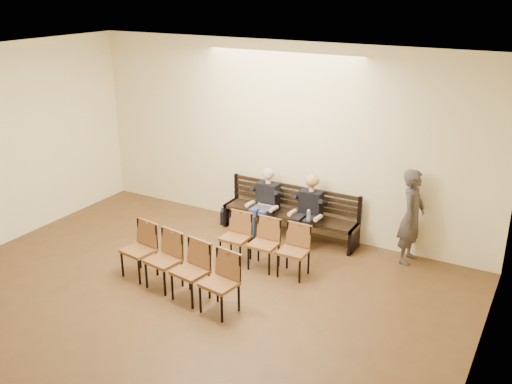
{
  "coord_description": "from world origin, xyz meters",
  "views": [
    {
      "loc": [
        4.54,
        -4.07,
        4.47
      ],
      "look_at": [
        -0.02,
        4.05,
        1.0
      ],
      "focal_mm": 40.0,
      "sensor_mm": 36.0,
      "label": 1
    }
  ],
  "objects_px": {
    "seated_man": "(265,204)",
    "passerby": "(413,210)",
    "laptop": "(263,208)",
    "seated_woman": "(308,214)",
    "chair_row_front": "(177,266)",
    "water_bottle": "(308,222)",
    "chair_row_back": "(264,245)",
    "bag": "(230,217)",
    "bench": "(289,225)"
  },
  "relations": [
    {
      "from": "passerby",
      "to": "seated_woman",
      "type": "bearing_deg",
      "value": 100.12
    },
    {
      "from": "seated_man",
      "to": "chair_row_front",
      "type": "relative_size",
      "value": 0.55
    },
    {
      "from": "seated_woman",
      "to": "passerby",
      "type": "relative_size",
      "value": 0.62
    },
    {
      "from": "passerby",
      "to": "chair_row_front",
      "type": "height_order",
      "value": "passerby"
    },
    {
      "from": "bench",
      "to": "passerby",
      "type": "distance_m",
      "value": 2.31
    },
    {
      "from": "passerby",
      "to": "chair_row_back",
      "type": "bearing_deg",
      "value": 128.41
    },
    {
      "from": "laptop",
      "to": "chair_row_front",
      "type": "height_order",
      "value": "chair_row_front"
    },
    {
      "from": "seated_woman",
      "to": "chair_row_back",
      "type": "distance_m",
      "value": 1.24
    },
    {
      "from": "seated_woman",
      "to": "laptop",
      "type": "xyz_separation_m",
      "value": [
        -0.84,
        -0.13,
        -0.01
      ]
    },
    {
      "from": "chair_row_front",
      "to": "chair_row_back",
      "type": "height_order",
      "value": "chair_row_front"
    },
    {
      "from": "bench",
      "to": "seated_woman",
      "type": "xyz_separation_m",
      "value": [
        0.43,
        -0.12,
        0.35
      ]
    },
    {
      "from": "seated_man",
      "to": "seated_woman",
      "type": "xyz_separation_m",
      "value": [
        0.87,
        0.0,
        -0.02
      ]
    },
    {
      "from": "chair_row_front",
      "to": "seated_woman",
      "type": "bearing_deg",
      "value": 77.49
    },
    {
      "from": "laptop",
      "to": "chair_row_front",
      "type": "xyz_separation_m",
      "value": [
        -0.16,
        -2.42,
        -0.12
      ]
    },
    {
      "from": "water_bottle",
      "to": "seated_woman",
      "type": "bearing_deg",
      "value": 114.27
    },
    {
      "from": "chair_row_back",
      "to": "chair_row_front",
      "type": "bearing_deg",
      "value": -120.08
    },
    {
      "from": "seated_woman",
      "to": "chair_row_back",
      "type": "xyz_separation_m",
      "value": [
        -0.24,
        -1.21,
        -0.16
      ]
    },
    {
      "from": "chair_row_front",
      "to": "chair_row_back",
      "type": "bearing_deg",
      "value": 69.57
    },
    {
      "from": "bench",
      "to": "chair_row_back",
      "type": "xyz_separation_m",
      "value": [
        0.19,
        -1.33,
        0.2
      ]
    },
    {
      "from": "seated_man",
      "to": "passerby",
      "type": "bearing_deg",
      "value": 4.78
    },
    {
      "from": "bag",
      "to": "chair_row_back",
      "type": "xyz_separation_m",
      "value": [
        1.46,
        -1.31,
        0.29
      ]
    },
    {
      "from": "seated_man",
      "to": "passerby",
      "type": "relative_size",
      "value": 0.64
    },
    {
      "from": "bench",
      "to": "bag",
      "type": "bearing_deg",
      "value": -179.15
    },
    {
      "from": "bench",
      "to": "laptop",
      "type": "height_order",
      "value": "laptop"
    },
    {
      "from": "seated_man",
      "to": "laptop",
      "type": "distance_m",
      "value": 0.14
    },
    {
      "from": "water_bottle",
      "to": "chair_row_back",
      "type": "relative_size",
      "value": 0.14
    },
    {
      "from": "passerby",
      "to": "laptop",
      "type": "bearing_deg",
      "value": 100.75
    },
    {
      "from": "laptop",
      "to": "passerby",
      "type": "bearing_deg",
      "value": 5.1
    },
    {
      "from": "water_bottle",
      "to": "passerby",
      "type": "distance_m",
      "value": 1.75
    },
    {
      "from": "bench",
      "to": "chair_row_front",
      "type": "xyz_separation_m",
      "value": [
        -0.57,
        -2.67,
        0.22
      ]
    },
    {
      "from": "seated_man",
      "to": "chair_row_back",
      "type": "xyz_separation_m",
      "value": [
        0.62,
        -1.21,
        -0.17
      ]
    },
    {
      "from": "laptop",
      "to": "chair_row_back",
      "type": "bearing_deg",
      "value": -63.75
    },
    {
      "from": "passerby",
      "to": "bag",
      "type": "bearing_deg",
      "value": 94.98
    },
    {
      "from": "chair_row_front",
      "to": "chair_row_back",
      "type": "relative_size",
      "value": 1.44
    },
    {
      "from": "seated_man",
      "to": "passerby",
      "type": "xyz_separation_m",
      "value": [
        2.63,
        0.22,
        0.34
      ]
    },
    {
      "from": "water_bottle",
      "to": "bag",
      "type": "bearing_deg",
      "value": 168.29
    },
    {
      "from": "chair_row_back",
      "to": "laptop",
      "type": "bearing_deg",
      "value": 118.14
    },
    {
      "from": "laptop",
      "to": "chair_row_back",
      "type": "xyz_separation_m",
      "value": [
        0.59,
        -1.07,
        -0.15
      ]
    },
    {
      "from": "seated_woman",
      "to": "chair_row_front",
      "type": "relative_size",
      "value": 0.53
    },
    {
      "from": "chair_row_front",
      "to": "laptop",
      "type": "bearing_deg",
      "value": 95.04
    },
    {
      "from": "seated_man",
      "to": "passerby",
      "type": "distance_m",
      "value": 2.66
    },
    {
      "from": "bag",
      "to": "bench",
      "type": "bearing_deg",
      "value": 0.85
    },
    {
      "from": "water_bottle",
      "to": "chair_row_back",
      "type": "xyz_separation_m",
      "value": [
        -0.37,
        -0.93,
        -0.13
      ]
    },
    {
      "from": "seated_man",
      "to": "seated_woman",
      "type": "relative_size",
      "value": 1.03
    },
    {
      "from": "laptop",
      "to": "passerby",
      "type": "distance_m",
      "value": 2.65
    },
    {
      "from": "seated_man",
      "to": "laptop",
      "type": "relative_size",
      "value": 3.56
    },
    {
      "from": "seated_man",
      "to": "water_bottle",
      "type": "distance_m",
      "value": 1.03
    },
    {
      "from": "seated_man",
      "to": "seated_woman",
      "type": "distance_m",
      "value": 0.87
    },
    {
      "from": "bag",
      "to": "passerby",
      "type": "bearing_deg",
      "value": 1.97
    },
    {
      "from": "laptop",
      "to": "bag",
      "type": "distance_m",
      "value": 1.0
    }
  ]
}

